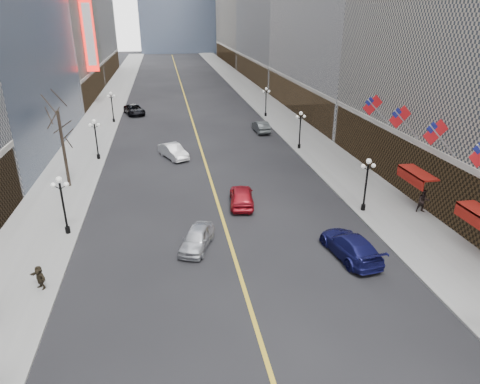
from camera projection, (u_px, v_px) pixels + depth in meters
name	position (u px, v px, depth m)	size (l,w,h in m)	color
sidewalk_east	(273.00, 111.00, 72.56)	(6.00, 230.00, 0.15)	gray
sidewalk_west	(102.00, 117.00, 68.11)	(6.00, 230.00, 0.15)	gray
lane_line	(187.00, 103.00, 79.45)	(0.25, 200.00, 0.02)	gold
streetlamp_east_1	(367.00, 179.00, 34.79)	(1.26, 0.44, 4.52)	black
streetlamp_east_2	(300.00, 126.00, 51.14)	(1.26, 0.44, 4.52)	black
streetlamp_east_3	(266.00, 99.00, 67.49)	(1.26, 0.44, 4.52)	black
streetlamp_west_1	(62.00, 199.00, 31.03)	(1.26, 0.44, 4.52)	black
streetlamp_west_2	(96.00, 135.00, 47.38)	(1.26, 0.44, 4.52)	black
streetlamp_west_3	(112.00, 104.00, 63.73)	(1.26, 0.44, 4.52)	black
flag_3	(437.00, 134.00, 30.92)	(2.87, 0.12, 2.87)	#B2B2B7
flag_4	(402.00, 119.00, 35.47)	(2.87, 0.12, 2.87)	#B2B2B7
flag_5	(374.00, 107.00, 40.01)	(2.87, 0.12, 2.87)	#B2B2B7
awning_c	(416.00, 174.00, 35.40)	(1.40, 4.00, 0.93)	maroon
theatre_marquee	(89.00, 35.00, 72.28)	(2.00, 0.55, 12.00)	red
tree_west_far	(59.00, 123.00, 38.56)	(3.60, 3.60, 7.92)	#2D231C
car_nb_near	(197.00, 238.00, 30.11)	(1.76, 4.38, 1.49)	silver
car_nb_mid	(173.00, 151.00, 48.81)	(1.70, 4.87, 1.60)	silver
car_nb_far	(134.00, 110.00, 69.86)	(2.62, 5.68, 1.58)	black
car_sb_near	(351.00, 246.00, 28.99)	(2.31, 5.68, 1.65)	#161754
car_sb_mid	(242.00, 196.00, 36.83)	(2.00, 4.96, 1.69)	maroon
car_sb_far	(261.00, 127.00, 59.56)	(1.66, 4.75, 1.57)	#414648
ped_east_walk	(423.00, 201.00, 35.07)	(0.96, 0.53, 1.98)	black
ped_west_far	(40.00, 277.00, 25.38)	(1.40, 0.40, 1.51)	black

